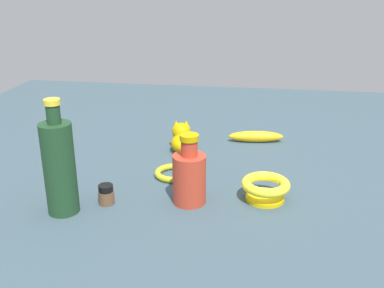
{
  "coord_description": "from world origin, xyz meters",
  "views": [
    {
      "loc": [
        -0.17,
        1.14,
        0.52
      ],
      "look_at": [
        0.0,
        0.0,
        0.08
      ],
      "focal_mm": 41.97,
      "sensor_mm": 36.0,
      "label": 1
    }
  ],
  "objects_px": {
    "bangle": "(174,173)",
    "cat_figurine": "(182,139)",
    "bottle_tall": "(59,166)",
    "banana": "(256,137)",
    "nail_polish_jar": "(106,194)",
    "bowl": "(265,187)",
    "bottle_short": "(189,176)"
  },
  "relations": [
    {
      "from": "bottle_tall",
      "to": "banana",
      "type": "distance_m",
      "value": 0.69
    },
    {
      "from": "cat_figurine",
      "to": "bowl",
      "type": "xyz_separation_m",
      "value": [
        -0.26,
        0.29,
        -0.0
      ]
    },
    {
      "from": "bangle",
      "to": "cat_figurine",
      "type": "bearing_deg",
      "value": -86.68
    },
    {
      "from": "bottle_short",
      "to": "nail_polish_jar",
      "type": "bearing_deg",
      "value": 10.77
    },
    {
      "from": "bangle",
      "to": "bottle_short",
      "type": "distance_m",
      "value": 0.17
    },
    {
      "from": "nail_polish_jar",
      "to": "cat_figurine",
      "type": "height_order",
      "value": "cat_figurine"
    },
    {
      "from": "nail_polish_jar",
      "to": "bowl",
      "type": "xyz_separation_m",
      "value": [
        -0.38,
        -0.08,
        0.01
      ]
    },
    {
      "from": "cat_figurine",
      "to": "banana",
      "type": "distance_m",
      "value": 0.25
    },
    {
      "from": "nail_polish_jar",
      "to": "bottle_short",
      "type": "relative_size",
      "value": 0.28
    },
    {
      "from": "bowl",
      "to": "bottle_tall",
      "type": "xyz_separation_m",
      "value": [
        0.46,
        0.13,
        0.08
      ]
    },
    {
      "from": "bottle_short",
      "to": "bangle",
      "type": "bearing_deg",
      "value": -65.27
    },
    {
      "from": "bangle",
      "to": "banana",
      "type": "height_order",
      "value": "banana"
    },
    {
      "from": "nail_polish_jar",
      "to": "bottle_tall",
      "type": "relative_size",
      "value": 0.18
    },
    {
      "from": "bangle",
      "to": "bottle_short",
      "type": "relative_size",
      "value": 0.61
    },
    {
      "from": "nail_polish_jar",
      "to": "banana",
      "type": "distance_m",
      "value": 0.59
    },
    {
      "from": "bottle_short",
      "to": "bowl",
      "type": "bearing_deg",
      "value": -167.95
    },
    {
      "from": "bottle_tall",
      "to": "banana",
      "type": "relative_size",
      "value": 1.52
    },
    {
      "from": "cat_figurine",
      "to": "banana",
      "type": "bearing_deg",
      "value": -154.37
    },
    {
      "from": "bottle_short",
      "to": "banana",
      "type": "relative_size",
      "value": 0.98
    },
    {
      "from": "cat_figurine",
      "to": "bottle_short",
      "type": "distance_m",
      "value": 0.34
    },
    {
      "from": "bottle_short",
      "to": "bottle_tall",
      "type": "bearing_deg",
      "value": 17.36
    },
    {
      "from": "bangle",
      "to": "cat_figurine",
      "type": "xyz_separation_m",
      "value": [
        0.01,
        -0.19,
        0.03
      ]
    },
    {
      "from": "bottle_tall",
      "to": "bottle_short",
      "type": "bearing_deg",
      "value": -162.64
    },
    {
      "from": "bangle",
      "to": "cat_figurine",
      "type": "distance_m",
      "value": 0.19
    },
    {
      "from": "bottle_tall",
      "to": "banana",
      "type": "bearing_deg",
      "value": -129.34
    },
    {
      "from": "bottle_tall",
      "to": "banana",
      "type": "height_order",
      "value": "bottle_tall"
    },
    {
      "from": "bangle",
      "to": "bowl",
      "type": "distance_m",
      "value": 0.27
    },
    {
      "from": "bottle_tall",
      "to": "bangle",
      "type": "bearing_deg",
      "value": -133.41
    },
    {
      "from": "bangle",
      "to": "cat_figurine",
      "type": "height_order",
      "value": "cat_figurine"
    },
    {
      "from": "bangle",
      "to": "bottle_tall",
      "type": "distance_m",
      "value": 0.33
    },
    {
      "from": "nail_polish_jar",
      "to": "bowl",
      "type": "height_order",
      "value": "bowl"
    },
    {
      "from": "bangle",
      "to": "banana",
      "type": "distance_m",
      "value": 0.37
    }
  ]
}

